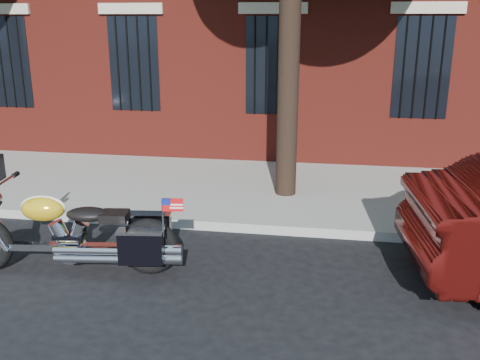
# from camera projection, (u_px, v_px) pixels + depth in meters

# --- Properties ---
(ground) EXTENTS (120.00, 120.00, 0.00)m
(ground) POSITION_uv_depth(u_px,v_px,m) (229.00, 271.00, 6.95)
(ground) COLOR black
(ground) RESTS_ON ground
(curb) EXTENTS (40.00, 0.16, 0.15)m
(curb) POSITION_uv_depth(u_px,v_px,m) (245.00, 227.00, 8.23)
(curb) COLOR gray
(curb) RESTS_ON ground
(sidewalk) EXTENTS (40.00, 3.60, 0.15)m
(sidewalk) POSITION_uv_depth(u_px,v_px,m) (260.00, 190.00, 10.01)
(sidewalk) COLOR gray
(sidewalk) RESTS_ON ground
(motorcycle) EXTENTS (3.04, 1.07, 1.52)m
(motorcycle) POSITION_uv_depth(u_px,v_px,m) (77.00, 236.00, 6.76)
(motorcycle) COLOR black
(motorcycle) RESTS_ON ground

